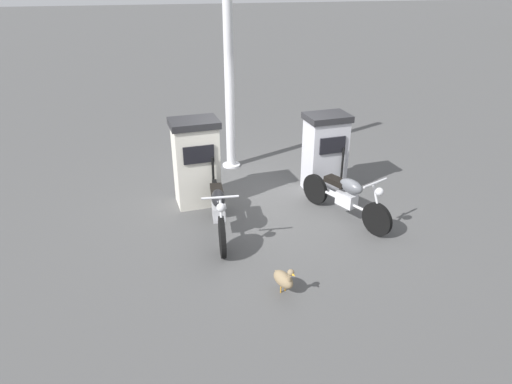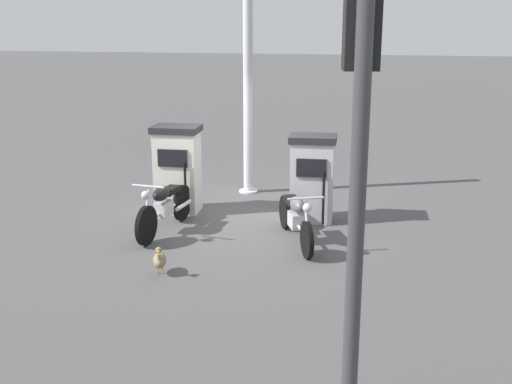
{
  "view_description": "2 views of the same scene",
  "coord_description": "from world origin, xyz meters",
  "px_view_note": "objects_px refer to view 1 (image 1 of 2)",
  "views": [
    {
      "loc": [
        7.57,
        -2.08,
        3.99
      ],
      "look_at": [
        1.13,
        -0.47,
        0.77
      ],
      "focal_mm": 31.98,
      "sensor_mm": 36.0,
      "label": 1
    },
    {
      "loc": [
        10.61,
        2.69,
        3.48
      ],
      "look_at": [
        0.67,
        0.44,
        0.72
      ],
      "focal_mm": 44.19,
      "sensor_mm": 36.0,
      "label": 2
    }
  ],
  "objects_px": {
    "wandering_duck": "(284,279)",
    "canopy_support_pole": "(229,69)",
    "fuel_pump_far": "(325,152)",
    "fuel_pump_near": "(196,162)",
    "motorcycle_far_pump": "(346,196)",
    "motorcycle_near_pump": "(219,209)"
  },
  "relations": [
    {
      "from": "fuel_pump_near",
      "to": "motorcycle_near_pump",
      "type": "height_order",
      "value": "fuel_pump_near"
    },
    {
      "from": "motorcycle_far_pump",
      "to": "wandering_duck",
      "type": "distance_m",
      "value": 2.42
    },
    {
      "from": "wandering_duck",
      "to": "canopy_support_pole",
      "type": "relative_size",
      "value": 0.1
    },
    {
      "from": "motorcycle_near_pump",
      "to": "wandering_duck",
      "type": "bearing_deg",
      "value": 18.39
    },
    {
      "from": "motorcycle_near_pump",
      "to": "canopy_support_pole",
      "type": "height_order",
      "value": "canopy_support_pole"
    },
    {
      "from": "fuel_pump_far",
      "to": "wandering_duck",
      "type": "relative_size",
      "value": 3.37
    },
    {
      "from": "fuel_pump_far",
      "to": "canopy_support_pole",
      "type": "xyz_separation_m",
      "value": [
        -1.65,
        -1.57,
        1.37
      ]
    },
    {
      "from": "fuel_pump_near",
      "to": "wandering_duck",
      "type": "relative_size",
      "value": 3.54
    },
    {
      "from": "fuel_pump_near",
      "to": "motorcycle_far_pump",
      "type": "bearing_deg",
      "value": 62.78
    },
    {
      "from": "motorcycle_near_pump",
      "to": "motorcycle_far_pump",
      "type": "xyz_separation_m",
      "value": [
        0.03,
        2.26,
        -0.02
      ]
    },
    {
      "from": "motorcycle_far_pump",
      "to": "canopy_support_pole",
      "type": "relative_size",
      "value": 0.42
    },
    {
      "from": "motorcycle_near_pump",
      "to": "wandering_duck",
      "type": "distance_m",
      "value": 1.87
    },
    {
      "from": "motorcycle_far_pump",
      "to": "wandering_duck",
      "type": "height_order",
      "value": "motorcycle_far_pump"
    },
    {
      "from": "fuel_pump_near",
      "to": "canopy_support_pole",
      "type": "relative_size",
      "value": 0.37
    },
    {
      "from": "fuel_pump_far",
      "to": "motorcycle_far_pump",
      "type": "distance_m",
      "value": 1.31
    },
    {
      "from": "canopy_support_pole",
      "to": "fuel_pump_far",
      "type": "bearing_deg",
      "value": 43.51
    },
    {
      "from": "wandering_duck",
      "to": "canopy_support_pole",
      "type": "bearing_deg",
      "value": 177.65
    },
    {
      "from": "fuel_pump_near",
      "to": "fuel_pump_far",
      "type": "height_order",
      "value": "fuel_pump_near"
    },
    {
      "from": "fuel_pump_near",
      "to": "canopy_support_pole",
      "type": "bearing_deg",
      "value": 149.62
    },
    {
      "from": "fuel_pump_near",
      "to": "wandering_duck",
      "type": "distance_m",
      "value": 3.15
    },
    {
      "from": "motorcycle_near_pump",
      "to": "fuel_pump_far",
      "type": "bearing_deg",
      "value": 117.66
    },
    {
      "from": "fuel_pump_far",
      "to": "motorcycle_near_pump",
      "type": "xyz_separation_m",
      "value": [
        1.23,
        -2.34,
        -0.33
      ]
    }
  ]
}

